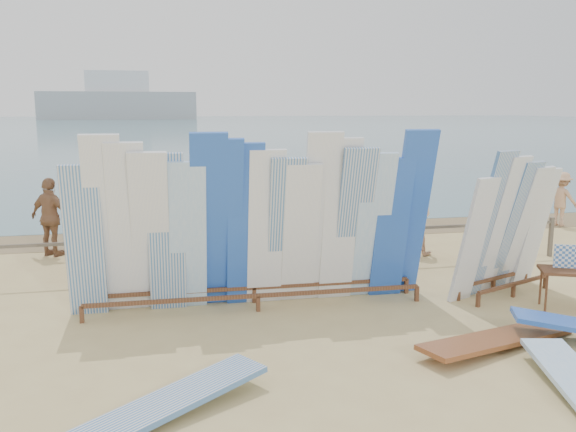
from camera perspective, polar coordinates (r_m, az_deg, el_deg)
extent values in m
plane|color=tan|center=(9.89, 4.48, -9.65)|extent=(160.00, 160.00, 0.00)
cube|color=#456E7C|center=(136.97, -11.50, 8.48)|extent=(320.00, 240.00, 0.02)
cube|color=olive|center=(16.67, -2.75, -1.48)|extent=(40.00, 2.60, 0.01)
cube|color=#999EA3|center=(189.12, -15.57, 9.92)|extent=(45.00, 8.00, 8.00)
cube|color=silver|center=(189.28, -15.67, 12.03)|extent=(18.00, 6.00, 6.00)
cube|color=#655A4C|center=(12.47, 0.51, -1.65)|extent=(12.00, 0.06, 0.06)
cube|color=#655A4C|center=(12.30, -18.00, -3.98)|extent=(0.08, 0.08, 0.90)
cube|color=#655A4C|center=(12.27, -8.65, -3.64)|extent=(0.08, 0.08, 0.90)
cube|color=#655A4C|center=(12.55, 0.51, -3.21)|extent=(0.08, 0.08, 0.90)
cube|color=#655A4C|center=(13.13, 9.05, -2.74)|extent=(0.08, 0.08, 0.90)
cube|color=#655A4C|center=(13.98, 16.70, -2.26)|extent=(0.08, 0.08, 0.90)
cube|color=#655A4C|center=(15.05, 23.37, -1.81)|extent=(0.08, 0.08, 0.90)
cube|color=brown|center=(10.18, -2.82, -7.47)|extent=(5.60, 0.19, 0.06)
cube|color=brown|center=(10.62, -3.20, -6.71)|extent=(5.60, 0.19, 0.06)
cube|color=silver|center=(10.14, -18.54, -2.33)|extent=(0.60, 0.54, 2.50)
cube|color=white|center=(10.06, -16.68, -0.98)|extent=(0.61, 0.80, 2.96)
cube|color=white|center=(10.04, -14.72, -1.25)|extent=(0.61, 0.83, 2.84)
cube|color=white|center=(10.04, -12.74, -1.59)|extent=(0.61, 0.94, 2.69)
cube|color=silver|center=(10.04, -11.30, -1.65)|extent=(0.61, 0.59, 2.66)
cube|color=#90BDE7|center=(10.06, -9.33, -1.95)|extent=(0.61, 0.69, 2.52)
cube|color=blue|center=(10.03, -7.41, -0.61)|extent=(0.61, 0.96, 2.98)
cube|color=blue|center=(10.06, -5.97, -0.84)|extent=(0.61, 0.90, 2.88)
cube|color=blue|center=(10.10, -4.03, -0.97)|extent=(0.61, 0.72, 2.80)
cube|color=white|center=(10.16, -2.11, -1.21)|extent=(0.61, 0.70, 2.69)
cube|color=silver|center=(10.23, -0.21, -1.50)|extent=(0.61, 0.78, 2.56)
cube|color=white|center=(10.29, 1.17, -1.73)|extent=(0.61, 0.73, 2.46)
cube|color=white|center=(10.32, 3.03, -0.26)|extent=(0.61, 0.76, 2.97)
cube|color=white|center=(10.42, 4.86, -0.47)|extent=(0.61, 0.69, 2.87)
cube|color=silver|center=(10.51, 6.17, -0.84)|extent=(0.61, 0.88, 2.71)
cube|color=#90BDE7|center=(10.62, 7.93, -1.01)|extent=(0.61, 0.78, 2.62)
cube|color=blue|center=(10.75, 9.66, -1.16)|extent=(0.61, 0.65, 2.53)
cube|color=blue|center=(10.83, 11.39, 0.11)|extent=(0.61, 0.90, 2.99)
cube|color=brown|center=(11.63, 20.37, -6.00)|extent=(1.81, 0.78, 0.06)
cube|color=brown|center=(11.86, 18.69, -5.58)|extent=(1.81, 0.78, 0.06)
cube|color=white|center=(10.84, 16.96, -2.22)|extent=(0.71, 0.73, 2.22)
cube|color=silver|center=(11.08, 18.22, -0.88)|extent=(0.76, 0.87, 2.65)
cube|color=white|center=(11.39, 19.34, -0.94)|extent=(0.77, 0.89, 2.54)
cube|color=silver|center=(11.69, 20.40, -1.00)|extent=(0.78, 0.90, 2.43)
cube|color=white|center=(11.94, 21.19, -1.09)|extent=(0.78, 0.91, 2.32)
cube|color=white|center=(12.25, 22.17, -1.03)|extent=(0.71, 0.74, 2.27)
cube|color=brown|center=(11.16, 24.63, -4.68)|extent=(1.00, 0.87, 0.05)
cube|color=white|center=(11.10, 24.72, -3.46)|extent=(0.42, 0.20, 0.39)
cube|color=brown|center=(9.32, 18.97, -11.47)|extent=(2.73, 1.45, 0.22)
cube|color=silver|center=(7.12, -11.95, -18.06)|extent=(2.58, 1.90, 0.27)
cube|color=red|center=(13.00, -1.72, -3.30)|extent=(0.74, 0.73, 0.05)
cube|color=red|center=(13.16, -1.37, -1.85)|extent=(0.57, 0.43, 0.56)
cube|color=red|center=(13.76, 3.68, -2.75)|extent=(0.54, 0.50, 0.04)
cube|color=red|center=(13.90, 3.35, -1.56)|extent=(0.51, 0.20, 0.49)
cube|color=red|center=(13.39, 4.79, -1.87)|extent=(0.64, 0.87, 0.57)
cube|color=red|center=(13.63, 4.74, -0.10)|extent=(0.49, 0.28, 0.36)
imported|color=#8C6042|center=(13.66, -2.02, -0.39)|extent=(0.92, 1.07, 1.71)
imported|color=tan|center=(15.24, -11.54, 0.71)|extent=(0.64, 1.23, 1.82)
imported|color=#8C6042|center=(14.78, -21.30, -0.11)|extent=(1.13, 0.97, 1.80)
imported|color=#8C6042|center=(15.15, -18.81, -0.20)|extent=(0.64, 0.57, 1.55)
imported|color=beige|center=(14.30, 11.75, -0.12)|extent=(0.91, 0.81, 1.71)
imported|color=tan|center=(14.89, 6.09, 0.73)|extent=(0.95, 0.53, 1.86)
imported|color=tan|center=(13.80, -15.42, -0.41)|extent=(0.93, 0.93, 1.82)
imported|color=beige|center=(16.10, -0.21, 1.33)|extent=(1.50, 1.57, 1.77)
imported|color=tan|center=(19.05, 24.19, 1.47)|extent=(0.87, 1.07, 1.55)
imported|color=beige|center=(12.92, -16.77, -1.70)|extent=(0.79, 0.42, 1.59)
imported|color=beige|center=(16.28, -13.39, 0.89)|extent=(1.52, 0.54, 1.63)
imported|color=#8C6042|center=(16.55, 20.21, 0.61)|extent=(0.94, 0.93, 1.58)
imported|color=#8C6042|center=(16.92, 10.86, 1.35)|extent=(0.68, 0.62, 1.64)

